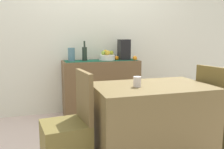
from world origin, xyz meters
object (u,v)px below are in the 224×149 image
(sideboard_console, at_px, (101,87))
(chair_by_corner, at_px, (220,124))
(ceramic_vase, at_px, (71,55))
(dining_table, at_px, (151,122))
(coffee_maker, at_px, (124,50))
(chair_near_window, at_px, (67,142))
(fruit_bowl, at_px, (107,57))
(coffee_cup, at_px, (137,82))
(wine_bottle, at_px, (85,54))

(sideboard_console, relative_size, chair_by_corner, 1.28)
(ceramic_vase, bearing_deg, dining_table, -69.49)
(dining_table, relative_size, chair_by_corner, 1.23)
(coffee_maker, xyz_separation_m, chair_by_corner, (0.57, -1.51, -0.72))
(chair_near_window, bearing_deg, fruit_bowl, 62.27)
(ceramic_vase, distance_m, chair_near_window, 1.67)
(sideboard_console, relative_size, dining_table, 1.04)
(coffee_cup, relative_size, chair_by_corner, 0.11)
(fruit_bowl, relative_size, chair_by_corner, 0.27)
(sideboard_console, height_order, dining_table, sideboard_console)
(coffee_cup, bearing_deg, sideboard_console, 88.45)
(wine_bottle, bearing_deg, chair_by_corner, -51.90)
(fruit_bowl, height_order, chair_near_window, fruit_bowl)
(coffee_maker, distance_m, chair_by_corner, 1.77)
(coffee_cup, bearing_deg, coffee_maker, 75.02)
(sideboard_console, bearing_deg, chair_near_window, -114.67)
(wine_bottle, xyz_separation_m, chair_by_corner, (1.19, -1.51, -0.68))
(fruit_bowl, bearing_deg, wine_bottle, -180.00)
(wine_bottle, bearing_deg, dining_table, -76.20)
(ceramic_vase, bearing_deg, chair_near_window, -99.44)
(coffee_maker, height_order, coffee_cup, coffee_maker)
(ceramic_vase, height_order, coffee_cup, ceramic_vase)
(sideboard_console, xyz_separation_m, coffee_cup, (-0.04, -1.53, 0.37))
(ceramic_vase, relative_size, chair_by_corner, 0.22)
(coffee_maker, distance_m, coffee_cup, 1.60)
(sideboard_console, distance_m, fruit_bowl, 0.47)
(fruit_bowl, height_order, coffee_cup, fruit_bowl)
(sideboard_console, xyz_separation_m, dining_table, (0.12, -1.51, -0.05))
(coffee_maker, bearing_deg, sideboard_console, 180.00)
(wine_bottle, height_order, chair_by_corner, wine_bottle)
(coffee_maker, distance_m, chair_near_window, 1.98)
(sideboard_console, xyz_separation_m, fruit_bowl, (0.10, 0.00, 0.46))
(wine_bottle, height_order, coffee_maker, coffee_maker)
(ceramic_vase, relative_size, chair_near_window, 0.22)
(dining_table, bearing_deg, fruit_bowl, 90.87)
(coffee_maker, distance_m, ceramic_vase, 0.81)
(dining_table, height_order, chair_near_window, chair_near_window)
(fruit_bowl, bearing_deg, coffee_cup, -95.27)
(chair_near_window, bearing_deg, sideboard_console, 65.33)
(coffee_cup, height_order, chair_by_corner, chair_by_corner)
(wine_bottle, relative_size, coffee_maker, 0.94)
(chair_by_corner, bearing_deg, coffee_cup, -178.81)
(sideboard_console, distance_m, coffee_cup, 1.58)
(dining_table, height_order, chair_by_corner, chair_by_corner)
(sideboard_console, distance_m, coffee_maker, 0.68)
(wine_bottle, bearing_deg, fruit_bowl, 0.00)
(dining_table, bearing_deg, ceramic_vase, 110.51)
(coffee_cup, bearing_deg, chair_near_window, 177.72)
(fruit_bowl, relative_size, wine_bottle, 0.81)
(chair_by_corner, bearing_deg, ceramic_vase, 132.38)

